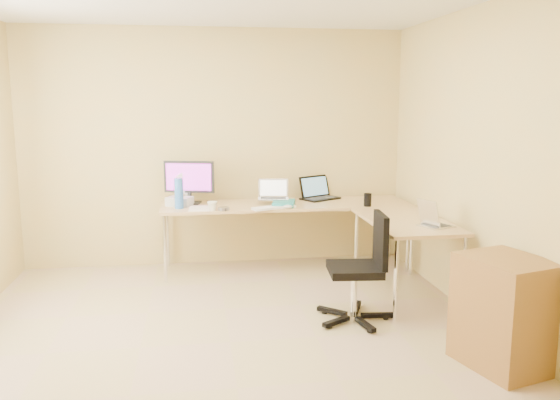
{
  "coord_description": "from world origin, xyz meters",
  "views": [
    {
      "loc": [
        -0.23,
        -4.16,
        1.83
      ],
      "look_at": [
        0.55,
        1.1,
        0.9
      ],
      "focal_mm": 36.93,
      "sensor_mm": 36.0,
      "label": 1
    }
  ],
  "objects": [
    {
      "name": "laptop_return",
      "position": [
        1.85,
        0.52,
        0.83
      ],
      "size": [
        0.36,
        0.33,
        0.2
      ],
      "primitive_type": "cube",
      "rotation": [
        0.0,
        0.0,
        1.93
      ],
      "color": "silver",
      "rests_on": "desk_return"
    },
    {
      "name": "wall_front",
      "position": [
        0.0,
        -2.25,
        1.3
      ],
      "size": [
        4.5,
        0.0,
        4.5
      ],
      "primitive_type": "plane",
      "rotation": [
        -1.57,
        0.0,
        0.0
      ],
      "color": "tan",
      "rests_on": "ground"
    },
    {
      "name": "cd_stack",
      "position": [
        0.04,
        1.55,
        0.74
      ],
      "size": [
        0.15,
        0.15,
        0.03
      ],
      "primitive_type": "cylinder",
      "rotation": [
        0.0,
        0.0,
        0.37
      ],
      "color": "#A1A5C2",
      "rests_on": "desk_main"
    },
    {
      "name": "white_box",
      "position": [
        -0.4,
        1.88,
        0.78
      ],
      "size": [
        0.3,
        0.27,
        0.09
      ],
      "primitive_type": "cube",
      "rotation": [
        0.0,
        0.0,
        -0.42
      ],
      "color": "silver",
      "rests_on": "desk_main"
    },
    {
      "name": "wall_right",
      "position": [
        2.1,
        0.0,
        1.3
      ],
      "size": [
        0.0,
        4.5,
        4.5
      ],
      "primitive_type": "plane",
      "rotation": [
        1.57,
        0.0,
        -1.57
      ],
      "color": "tan",
      "rests_on": "ground"
    },
    {
      "name": "desk_main",
      "position": [
        0.72,
        1.85,
        0.36
      ],
      "size": [
        2.65,
        0.7,
        0.73
      ],
      "primitive_type": "cube",
      "color": "tan",
      "rests_on": "ground"
    },
    {
      "name": "desk_fan",
      "position": [
        -0.34,
        2.05,
        0.88
      ],
      "size": [
        0.27,
        0.27,
        0.31
      ],
      "primitive_type": "cylinder",
      "rotation": [
        0.0,
        0.0,
        0.14
      ],
      "color": "white",
      "rests_on": "desk_main"
    },
    {
      "name": "cabinet",
      "position": [
        1.85,
        -0.67,
        0.36
      ],
      "size": [
        0.62,
        0.7,
        0.82
      ],
      "primitive_type": "cube",
      "rotation": [
        0.0,
        0.0,
        0.27
      ],
      "color": "brown",
      "rests_on": "ground"
    },
    {
      "name": "monitor",
      "position": [
        -0.3,
        1.99,
        0.96
      ],
      "size": [
        0.57,
        0.31,
        0.46
      ],
      "primitive_type": "cube",
      "rotation": [
        0.0,
        0.0,
        -0.27
      ],
      "color": "black",
      "rests_on": "desk_main"
    },
    {
      "name": "laptop_black",
      "position": [
        1.15,
        2.05,
        0.86
      ],
      "size": [
        0.5,
        0.47,
        0.26
      ],
      "primitive_type": "cube",
      "rotation": [
        0.0,
        0.0,
        0.53
      ],
      "color": "black",
      "rests_on": "desk_main"
    },
    {
      "name": "desk_return",
      "position": [
        1.7,
        0.85,
        0.36
      ],
      "size": [
        0.7,
        1.3,
        0.73
      ],
      "primitive_type": "cube",
      "color": "tan",
      "rests_on": "ground"
    },
    {
      "name": "mouse",
      "position": [
        0.7,
        1.55,
        0.75
      ],
      "size": [
        0.11,
        0.08,
        0.04
      ],
      "primitive_type": "ellipsoid",
      "rotation": [
        0.0,
        0.0,
        -0.17
      ],
      "color": "silver",
      "rests_on": "desk_main"
    },
    {
      "name": "papers",
      "position": [
        -0.2,
        1.67,
        0.73
      ],
      "size": [
        0.23,
        0.31,
        0.01
      ],
      "primitive_type": "cube",
      "rotation": [
        0.0,
        0.0,
        -0.07
      ],
      "color": "white",
      "rests_on": "desk_main"
    },
    {
      "name": "laptop_center",
      "position": [
        0.59,
        1.84,
        0.88
      ],
      "size": [
        0.35,
        0.29,
        0.21
      ],
      "primitive_type": "cube",
      "rotation": [
        0.0,
        0.0,
        -0.14
      ],
      "color": "silver",
      "rests_on": "desk_main"
    },
    {
      "name": "black_cup",
      "position": [
        1.54,
        1.55,
        0.8
      ],
      "size": [
        0.1,
        0.1,
        0.14
      ],
      "primitive_type": "cylinder",
      "rotation": [
        0.0,
        0.0,
        0.32
      ],
      "color": "black",
      "rests_on": "desk_main"
    },
    {
      "name": "office_chair",
      "position": [
        1.05,
        0.3,
        0.5
      ],
      "size": [
        0.6,
        0.6,
        0.92
      ],
      "primitive_type": "cube",
      "rotation": [
        0.0,
        0.0,
        -0.1
      ],
      "color": "black",
      "rests_on": "ground"
    },
    {
      "name": "book_stack",
      "position": [
        0.68,
        1.72,
        0.75
      ],
      "size": [
        0.28,
        0.34,
        0.05
      ],
      "primitive_type": "cube",
      "rotation": [
        0.0,
        0.0,
        -0.24
      ],
      "color": "teal",
      "rests_on": "desk_main"
    },
    {
      "name": "floor",
      "position": [
        0.0,
        0.0,
        0.0
      ],
      "size": [
        4.5,
        4.5,
        0.0
      ],
      "primitive_type": "plane",
      "color": "tan",
      "rests_on": "ground"
    },
    {
      "name": "mug",
      "position": [
        -0.07,
        1.55,
        0.78
      ],
      "size": [
        0.13,
        0.13,
        0.09
      ],
      "primitive_type": "imported",
      "rotation": [
        0.0,
        0.0,
        0.35
      ],
      "color": "white",
      "rests_on": "desk_main"
    },
    {
      "name": "wall_back",
      "position": [
        0.0,
        2.25,
        1.3
      ],
      "size": [
        4.5,
        0.0,
        4.5
      ],
      "primitive_type": "plane",
      "rotation": [
        1.57,
        0.0,
        0.0
      ],
      "color": "tan",
      "rests_on": "ground"
    },
    {
      "name": "keyboard",
      "position": [
        0.56,
        1.57,
        0.74
      ],
      "size": [
        0.47,
        0.28,
        0.02
      ],
      "primitive_type": "cube",
      "rotation": [
        0.0,
        0.0,
        0.37
      ],
      "color": "white",
      "rests_on": "desk_main"
    },
    {
      "name": "water_bottle",
      "position": [
        -0.4,
        1.72,
        0.89
      ],
      "size": [
        0.11,
        0.11,
        0.31
      ],
      "primitive_type": "cylinder",
      "rotation": [
        0.0,
        0.0,
        0.22
      ],
      "color": "blue",
      "rests_on": "desk_main"
    }
  ]
}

